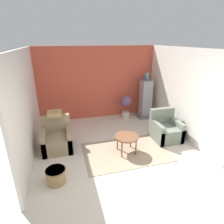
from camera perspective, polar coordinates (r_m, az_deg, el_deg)
ground_plane at (r=4.01m, az=7.79°, el=-21.71°), size 20.00×20.00×0.00m
wall_back_accent at (r=6.74m, az=-4.42°, el=8.73°), size 4.26×0.06×2.53m
wall_left at (r=4.85m, az=-24.67°, el=1.76°), size 0.06×3.77×2.53m
wall_right at (r=5.84m, az=20.35°, el=5.48°), size 0.06×3.77×2.53m
area_rug at (r=4.96m, az=4.35°, el=-12.00°), size 2.17×1.40×0.01m
coffee_table at (r=4.75m, az=4.49°, el=-7.86°), size 0.60×0.60×0.47m
armchair_left at (r=5.14m, az=-16.38°, el=-8.02°), size 0.74×0.76×0.86m
armchair_right at (r=5.63m, az=15.96°, el=-5.32°), size 0.74×0.76×0.86m
birdcage at (r=6.95m, az=10.13°, el=3.53°), size 0.56×0.56×1.39m
parrot at (r=6.74m, az=10.60°, el=10.62°), size 0.12×0.22×0.27m
potted_plant at (r=6.78m, az=4.25°, el=2.35°), size 0.40×0.37×0.84m
wicker_basket at (r=4.13m, az=-16.70°, el=-18.02°), size 0.40×0.40×0.31m
throw_pillow at (r=5.13m, az=-17.11°, el=-0.43°), size 0.37×0.37×0.10m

